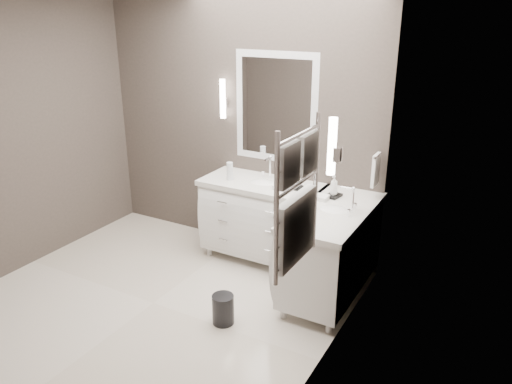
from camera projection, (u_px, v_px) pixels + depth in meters
The scene contains 19 objects.
floor at pixel (153, 303), 4.47m from camera, with size 3.20×3.00×0.01m, color beige.
wall_back at pixel (238, 123), 5.23m from camera, with size 3.20×0.01×2.70m, color #413934.
wall_left at pixel (11, 135), 4.73m from camera, with size 0.01×3.00×2.70m, color #413934.
wall_right at pixel (329, 193), 3.27m from camera, with size 0.01×3.00×2.70m, color #413934.
vanity_back at pixel (263, 216), 5.10m from camera, with size 1.24×0.59×0.97m.
vanity_right at pixel (332, 247), 4.43m from camera, with size 0.59×1.24×0.97m.
mirror_back at pixel (276, 108), 4.94m from camera, with size 0.90×0.02×1.10m.
mirror_right at pixel (366, 136), 3.86m from camera, with size 0.02×0.90×1.10m.
sconce_back at pixel (223, 100), 5.14m from camera, with size 0.06×0.06×0.40m.
sconce_right at pixel (332, 148), 3.40m from camera, with size 0.06×0.06×0.40m.
towel_bar_corner at pixel (376, 169), 4.49m from camera, with size 0.03×0.22×0.30m.
towel_ladder at pixel (296, 205), 2.95m from camera, with size 0.06×0.58×0.90m.
waste_bin at pixel (223, 309), 4.15m from camera, with size 0.18×0.18×0.26m, color black.
amenity_tray_back at pixel (294, 187), 4.81m from camera, with size 0.16×0.12×0.02m, color black.
amenity_tray_right at pixel (333, 196), 4.59m from camera, with size 0.11×0.15×0.02m, color black.
water_bottle at pixel (230, 171), 5.01m from camera, with size 0.06×0.06×0.18m, color silver.
soap_bottle_a at pixel (292, 178), 4.81m from camera, with size 0.06×0.07×0.14m, color white.
soap_bottle_b at pixel (295, 182), 4.75m from camera, with size 0.08×0.08×0.10m, color black.
soap_bottle_c at pixel (334, 185), 4.55m from camera, with size 0.07×0.07×0.18m, color white.
Camera 1 is at (2.67, -2.91, 2.50)m, focal length 35.00 mm.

